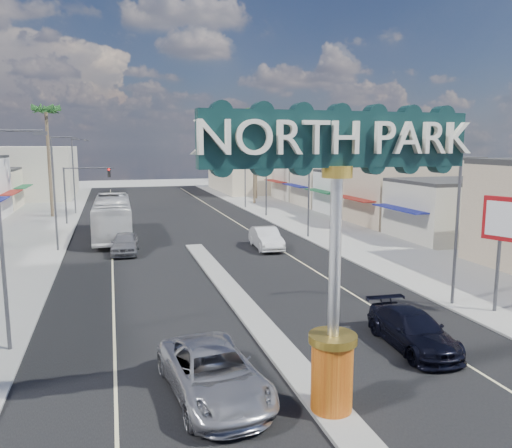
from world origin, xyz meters
TOP-DOWN VIEW (x-y plane):
  - ground at (0.00, 30.00)m, footprint 160.00×160.00m
  - road at (0.00, 30.00)m, footprint 20.00×120.00m
  - median_island at (0.00, 14.00)m, footprint 1.30×30.00m
  - sidewalk_left at (-14.00, 30.00)m, footprint 8.00×120.00m
  - sidewalk_right at (14.00, 30.00)m, footprint 8.00×120.00m
  - storefront_row_right at (24.00, 43.00)m, footprint 12.00×42.00m
  - backdrop_far_left at (-22.00, 75.00)m, footprint 20.00×20.00m
  - backdrop_far_right at (22.00, 75.00)m, footprint 20.00×20.00m
  - gateway_sign at (0.00, 1.98)m, footprint 8.20×1.50m
  - traffic_signal_left at (-9.18, 43.99)m, footprint 5.09×0.45m
  - traffic_signal_right at (9.18, 43.99)m, footprint 5.09×0.45m
  - streetlight_l_near at (-10.43, 10.00)m, footprint 2.03×0.22m
  - streetlight_l_mid at (-10.43, 30.00)m, footprint 2.03×0.22m
  - streetlight_l_far at (-10.43, 52.00)m, footprint 2.03×0.22m
  - streetlight_r_near at (10.43, 10.00)m, footprint 2.03×0.22m
  - streetlight_r_mid at (10.43, 30.00)m, footprint 2.03×0.22m
  - streetlight_r_far at (10.43, 52.00)m, footprint 2.03×0.22m
  - palm_left_far at (-13.00, 50.00)m, footprint 2.60×2.60m
  - palm_right_mid at (13.00, 56.00)m, footprint 2.60×2.60m
  - palm_right_far at (15.00, 62.00)m, footprint 2.60×2.60m
  - suv_left at (-3.34, 4.07)m, footprint 3.39×6.31m
  - suv_right at (5.44, 5.83)m, footprint 2.42×5.37m
  - car_parked_left at (-5.50, 27.78)m, footprint 2.45×5.06m
  - car_parked_right at (5.50, 26.46)m, footprint 2.10×5.31m
  - city_bus at (-6.35, 35.10)m, footprint 3.30×13.33m
  - bank_pylon_sign at (11.85, 8.38)m, footprint 0.90×1.75m

SIDE VIEW (x-z plane):
  - ground at x=0.00m, z-range 0.00..0.00m
  - road at x=0.00m, z-range 0.00..0.01m
  - sidewalk_left at x=-14.00m, z-range 0.00..0.12m
  - sidewalk_right at x=14.00m, z-range 0.00..0.12m
  - median_island at x=0.00m, z-range 0.00..0.16m
  - suv_right at x=5.44m, z-range 0.00..1.53m
  - car_parked_left at x=-5.50m, z-range 0.00..1.67m
  - suv_left at x=-3.34m, z-range 0.00..1.68m
  - car_parked_right at x=5.50m, z-range 0.00..1.72m
  - city_bus at x=-6.35m, z-range 0.00..3.70m
  - storefront_row_right at x=24.00m, z-range 0.00..6.00m
  - backdrop_far_left at x=-22.00m, z-range 0.00..8.00m
  - backdrop_far_right at x=22.00m, z-range 0.00..8.00m
  - traffic_signal_left at x=-9.18m, z-range 1.27..7.27m
  - traffic_signal_right at x=9.18m, z-range 1.27..7.27m
  - bank_pylon_sign at x=11.85m, z-range 1.59..7.35m
  - streetlight_l_near at x=-10.43m, z-range 0.57..9.57m
  - streetlight_l_mid at x=-10.43m, z-range 0.57..9.57m
  - streetlight_l_far at x=-10.43m, z-range 0.57..9.57m
  - streetlight_r_near at x=10.43m, z-range 0.57..9.57m
  - streetlight_r_mid at x=10.43m, z-range 0.57..9.57m
  - streetlight_r_far at x=10.43m, z-range 0.57..9.57m
  - gateway_sign at x=0.00m, z-range 1.35..10.50m
  - palm_right_mid at x=13.00m, z-range 4.55..16.65m
  - palm_left_far at x=-13.00m, z-range 4.95..18.05m
  - palm_right_far at x=15.00m, z-range 5.34..19.44m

